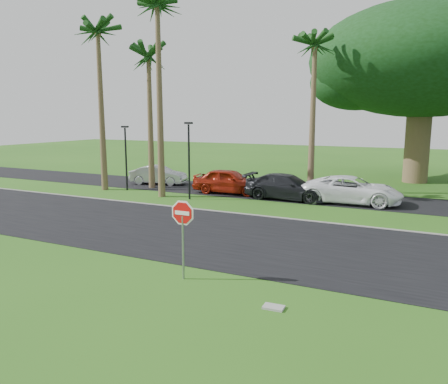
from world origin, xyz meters
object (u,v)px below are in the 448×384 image
(stop_sign_near, at_px, (183,223))
(car_dark, at_px, (287,187))
(car_minivan, at_px, (352,190))
(car_red, at_px, (229,181))
(car_silver, at_px, (158,175))

(stop_sign_near, xyz_separation_m, car_dark, (-1.13, 13.98, -1.02))
(car_minivan, bearing_deg, car_red, 88.03)
(car_silver, xyz_separation_m, car_minivan, (14.07, -1.08, 0.09))
(car_silver, relative_size, car_dark, 0.80)
(car_red, bearing_deg, car_silver, 75.27)
(car_silver, height_order, car_minivan, car_minivan)
(stop_sign_near, bearing_deg, car_red, 109.83)
(car_red, xyz_separation_m, car_minivan, (7.75, 0.12, -0.02))
(car_silver, xyz_separation_m, car_red, (6.31, -1.20, 0.12))
(car_red, relative_size, car_dark, 0.91)
(car_silver, distance_m, car_dark, 10.46)
(car_red, distance_m, car_dark, 4.04)
(stop_sign_near, relative_size, car_minivan, 0.47)
(car_red, xyz_separation_m, car_dark, (4.03, -0.33, -0.05))
(stop_sign_near, relative_size, car_silver, 0.63)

